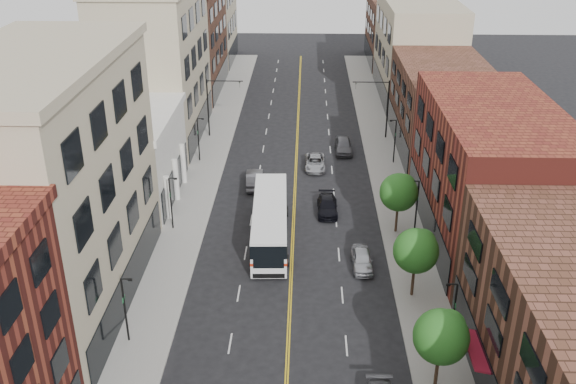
# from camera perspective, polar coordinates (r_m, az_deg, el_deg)

# --- Properties ---
(sidewalk_left) EXTENTS (4.00, 110.00, 0.15)m
(sidewalk_left) POSITION_cam_1_polar(r_m,az_deg,el_deg) (69.20, -7.65, 1.16)
(sidewalk_left) COLOR gray
(sidewalk_left) RESTS_ON ground
(sidewalk_right) EXTENTS (4.00, 110.00, 0.15)m
(sidewalk_right) POSITION_cam_1_polar(r_m,az_deg,el_deg) (68.91, 9.00, 0.96)
(sidewalk_right) COLOR gray
(sidewalk_right) RESTS_ON ground
(bldg_l_tanoffice) EXTENTS (10.00, 22.00, 18.00)m
(bldg_l_tanoffice) POSITION_cam_1_polar(r_m,az_deg,el_deg) (48.11, -20.49, 0.00)
(bldg_l_tanoffice) COLOR tan
(bldg_l_tanoffice) RESTS_ON ground
(bldg_l_white) EXTENTS (10.00, 14.00, 8.00)m
(bldg_l_white) POSITION_cam_1_polar(r_m,az_deg,el_deg) (65.60, -14.43, 2.87)
(bldg_l_white) COLOR silver
(bldg_l_white) RESTS_ON ground
(bldg_l_far_a) EXTENTS (10.00, 20.00, 18.00)m
(bldg_l_far_a) POSITION_cam_1_polar(r_m,az_deg,el_deg) (79.67, -11.68, 10.97)
(bldg_l_far_a) COLOR tan
(bldg_l_far_a) RESTS_ON ground
(bldg_l_far_b) EXTENTS (10.00, 20.00, 15.00)m
(bldg_l_far_b) POSITION_cam_1_polar(r_m,az_deg,el_deg) (99.06, -9.10, 13.11)
(bldg_l_far_b) COLOR #543121
(bldg_l_far_b) RESTS_ON ground
(bldg_l_far_c) EXTENTS (10.00, 16.00, 20.00)m
(bldg_l_far_c) POSITION_cam_1_polar(r_m,az_deg,el_deg) (116.03, -7.61, 16.28)
(bldg_l_far_c) COLOR tan
(bldg_l_far_c) RESTS_ON ground
(bldg_r_mid) EXTENTS (10.00, 22.00, 12.00)m
(bldg_r_mid) POSITION_cam_1_polar(r_m,az_deg,el_deg) (58.11, 17.49, 1.61)
(bldg_r_mid) COLOR maroon
(bldg_r_mid) RESTS_ON ground
(bldg_r_far_a) EXTENTS (10.00, 20.00, 10.00)m
(bldg_r_far_a) POSITION_cam_1_polar(r_m,az_deg,el_deg) (77.53, 13.59, 7.29)
(bldg_r_far_a) COLOR #543121
(bldg_r_far_a) RESTS_ON ground
(bldg_r_far_b) EXTENTS (10.00, 22.00, 14.00)m
(bldg_r_far_b) POSITION_cam_1_polar(r_m,az_deg,el_deg) (96.90, 11.37, 12.35)
(bldg_r_far_b) COLOR tan
(bldg_r_far_b) RESTS_ON ground
(bldg_r_far_c) EXTENTS (10.00, 18.00, 11.00)m
(bldg_r_far_c) POSITION_cam_1_polar(r_m,az_deg,el_deg) (116.54, 9.79, 13.92)
(bldg_r_far_c) COLOR #543121
(bldg_r_far_c) RESTS_ON ground
(tree_r_1) EXTENTS (3.40, 3.40, 5.59)m
(tree_r_1) POSITION_cam_1_polar(r_m,az_deg,el_deg) (40.48, 13.57, -12.25)
(tree_r_1) COLOR black
(tree_r_1) RESTS_ON sidewalk_right
(tree_r_2) EXTENTS (3.40, 3.40, 5.59)m
(tree_r_2) POSITION_cam_1_polar(r_m,az_deg,el_deg) (48.60, 11.40, -5.02)
(tree_r_2) COLOR black
(tree_r_2) RESTS_ON sidewalk_right
(tree_r_3) EXTENTS (3.40, 3.40, 5.59)m
(tree_r_3) POSITION_cam_1_polar(r_m,az_deg,el_deg) (57.32, 9.90, 0.08)
(tree_r_3) COLOR black
(tree_r_3) RESTS_ON sidewalk_right
(lamp_l_1) EXTENTS (0.81, 0.55, 5.05)m
(lamp_l_1) POSITION_cam_1_polar(r_m,az_deg,el_deg) (45.05, -14.27, -9.81)
(lamp_l_1) COLOR black
(lamp_l_1) RESTS_ON sidewalk_left
(lamp_l_2) EXTENTS (0.81, 0.55, 5.05)m
(lamp_l_2) POSITION_cam_1_polar(r_m,az_deg,el_deg) (58.39, -10.34, -0.73)
(lamp_l_2) COLOR black
(lamp_l_2) RESTS_ON sidewalk_left
(lamp_l_3) EXTENTS (0.81, 0.55, 5.05)m
(lamp_l_3) POSITION_cam_1_polar(r_m,az_deg,el_deg) (72.81, -7.94, 4.87)
(lamp_l_3) COLOR black
(lamp_l_3) RESTS_ON sidewalk_left
(lamp_r_1) EXTENTS (0.81, 0.55, 5.05)m
(lamp_r_1) POSITION_cam_1_polar(r_m,az_deg,el_deg) (44.56, 14.47, -10.27)
(lamp_r_1) COLOR black
(lamp_r_1) RESTS_ON sidewalk_right
(lamp_r_2) EXTENTS (0.81, 0.55, 5.05)m
(lamp_r_2) POSITION_cam_1_polar(r_m,az_deg,el_deg) (58.01, 11.35, -1.01)
(lamp_r_2) COLOR black
(lamp_r_2) RESTS_ON sidewalk_right
(lamp_r_3) EXTENTS (0.81, 0.55, 5.05)m
(lamp_r_3) POSITION_cam_1_polar(r_m,az_deg,el_deg) (72.51, 9.46, 4.68)
(lamp_r_3) COLOR black
(lamp_r_3) RESTS_ON sidewalk_right
(signal_mast_left) EXTENTS (4.49, 0.18, 7.20)m
(signal_mast_left) POSITION_cam_1_polar(r_m,az_deg,el_deg) (79.62, -6.63, 8.05)
(signal_mast_left) COLOR black
(signal_mast_left) RESTS_ON sidewalk_left
(signal_mast_right) EXTENTS (4.49, 0.18, 7.20)m
(signal_mast_right) POSITION_cam_1_polar(r_m,az_deg,el_deg) (79.37, 8.35, 7.89)
(signal_mast_right) COLOR black
(signal_mast_right) RESTS_ON sidewalk_right
(city_bus) EXTENTS (3.59, 13.48, 3.44)m
(city_bus) POSITION_cam_1_polar(r_m,az_deg,el_deg) (56.26, -1.61, -2.47)
(city_bus) COLOR white
(city_bus) RESTS_ON ground
(car_parked_far) EXTENTS (1.77, 4.23, 1.43)m
(car_parked_far) POSITION_cam_1_polar(r_m,az_deg,el_deg) (53.29, 6.60, -5.98)
(car_parked_far) COLOR #ABADB3
(car_parked_far) RESTS_ON ground
(car_lane_behind) EXTENTS (2.08, 5.04, 1.62)m
(car_lane_behind) POSITION_cam_1_polar(r_m,az_deg,el_deg) (66.92, -2.99, 1.17)
(car_lane_behind) COLOR #4E4D53
(car_lane_behind) RESTS_ON ground
(car_lane_a) EXTENTS (1.93, 4.70, 1.36)m
(car_lane_a) POSITION_cam_1_polar(r_m,az_deg,el_deg) (61.61, 3.52, -1.25)
(car_lane_a) COLOR black
(car_lane_a) RESTS_ON ground
(car_lane_b) EXTENTS (2.30, 4.90, 1.36)m
(car_lane_b) POSITION_cam_1_polar(r_m,az_deg,el_deg) (71.22, 2.43, 2.63)
(car_lane_b) COLOR #A7A9AF
(car_lane_b) RESTS_ON ground
(car_lane_c) EXTENTS (2.00, 4.85, 1.65)m
(car_lane_c) POSITION_cam_1_polar(r_m,az_deg,el_deg) (75.81, 4.95, 4.14)
(car_lane_c) COLOR #525257
(car_lane_c) RESTS_ON ground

